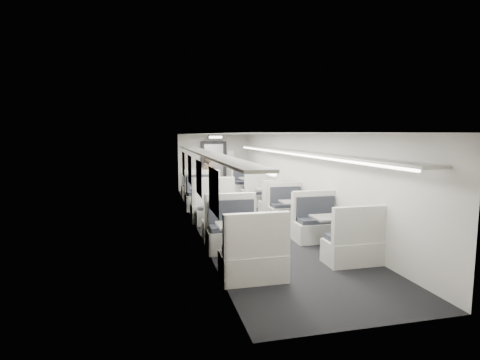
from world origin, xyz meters
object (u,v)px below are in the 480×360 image
booth_left_d (242,243)px  booth_right_c (297,214)px  booth_left_a (197,190)px  booth_right_d (333,233)px  booth_right_a (253,188)px  vestibule_door (214,166)px  passenger (209,178)px  booth_right_b (269,199)px  booth_left_c (218,217)px  exit_sign (215,137)px  booth_left_b (207,201)px

booth_left_d → booth_right_c: (2.00, 2.30, -0.03)m
booth_left_a → booth_right_d: bearing=-73.4°
booth_right_a → booth_right_c: size_ratio=1.18×
booth_left_a → booth_left_d: 7.04m
booth_left_d → booth_right_a: 6.88m
vestibule_door → passenger: bearing=-102.9°
booth_left_a → booth_right_a: booth_right_a is taller
booth_left_d → booth_right_a: size_ratio=0.92×
booth_left_a → booth_right_b: (2.00, -2.41, -0.01)m
booth_left_c → passenger: passenger is taller
booth_right_b → vestibule_door: bearing=102.1°
booth_right_d → vestibule_door: 9.07m
booth_right_a → passenger: (-1.64, -0.09, 0.42)m
booth_right_a → booth_right_d: (0.00, -6.28, -0.05)m
booth_right_b → passenger: passenger is taller
booth_left_c → vestibule_door: size_ratio=0.92×
passenger → booth_right_d: bearing=-96.9°
booth_right_c → exit_sign: exit_sign is taller
vestibule_door → booth_left_d: bearing=-96.1°
booth_left_b → passenger: bearing=80.6°
booth_left_c → exit_sign: 6.66m
booth_right_a → exit_sign: (-1.00, 2.23, 1.86)m
passenger → exit_sign: size_ratio=2.72×
booth_right_c → passenger: passenger is taller
booth_left_a → booth_left_d: booth_left_d is taller
booth_right_a → booth_right_c: (0.00, -4.28, -0.06)m
booth_left_d → booth_right_a: (2.00, 6.58, 0.03)m
passenger → booth_right_a: bearing=-18.7°
booth_left_d → exit_sign: (1.00, 8.81, 1.89)m
exit_sign → booth_left_a: bearing=-119.3°
vestibule_door → booth_left_c: bearing=-98.4°
exit_sign → booth_left_b: bearing=-102.6°
booth_left_c → booth_left_a: bearing=90.0°
booth_right_b → passenger: 2.54m
booth_left_c → vestibule_door: vestibule_door is taller
booth_left_d → booth_right_d: 2.02m
booth_right_b → booth_right_d: 4.32m
booth_left_b → booth_right_a: (2.00, 2.23, 0.01)m
booth_right_b → booth_right_c: (0.00, -2.32, 0.00)m
booth_left_c → vestibule_door: bearing=81.6°
booth_left_a → booth_right_d: booth_right_d is taller
booth_left_d → booth_right_b: booth_left_d is taller
booth_left_b → booth_left_c: (0.00, -1.83, -0.07)m
booth_left_a → booth_right_a: 2.05m
booth_left_d → exit_sign: 9.07m
passenger → exit_sign: bearing=52.7°
vestibule_door → booth_left_a: bearing=-113.8°
exit_sign → booth_left_c: bearing=-99.0°
booth_left_c → booth_right_a: bearing=63.8°
booth_right_a → booth_right_d: booth_right_a is taller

